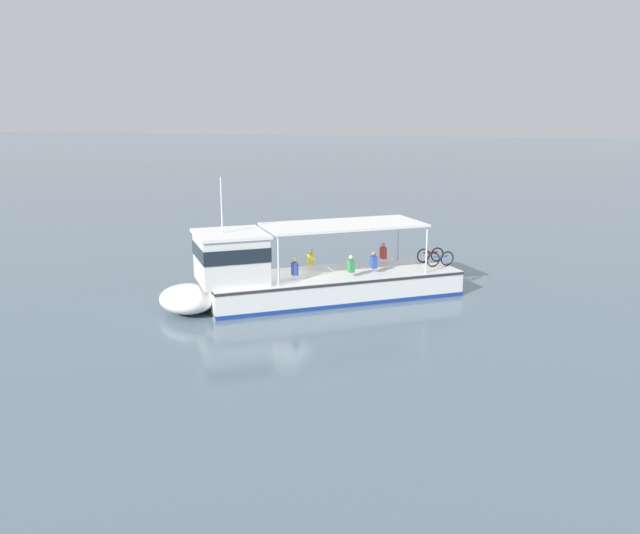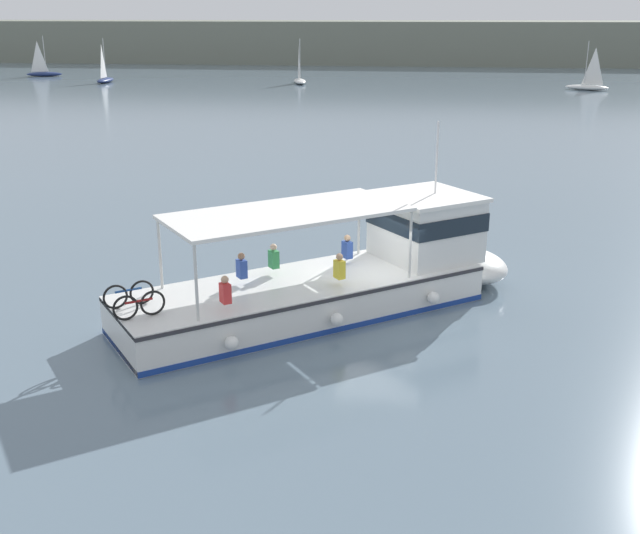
# 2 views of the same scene
# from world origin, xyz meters

# --- Properties ---
(ground_plane) EXTENTS (400.00, 400.00, 0.00)m
(ground_plane) POSITION_xyz_m (0.00, 0.00, 0.00)
(ground_plane) COLOR slate
(ferry_main) EXTENTS (11.93, 10.24, 5.32)m
(ferry_main) POSITION_xyz_m (-0.94, 0.01, 1.02)
(ferry_main) COLOR white
(ferry_main) RESTS_ON ground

